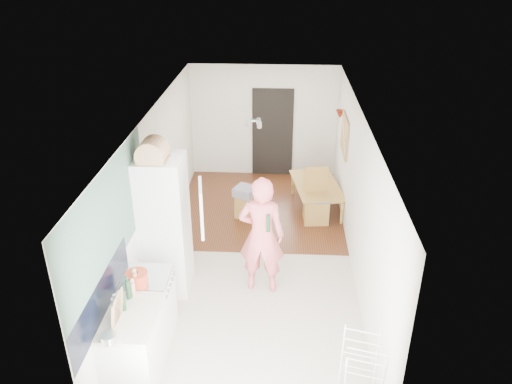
# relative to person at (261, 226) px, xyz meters

# --- Properties ---
(room_shell) EXTENTS (3.20, 7.00, 2.50)m
(room_shell) POSITION_rel_person_xyz_m (-0.14, 0.74, 0.15)
(room_shell) COLOR white
(room_shell) RESTS_ON ground
(floor) EXTENTS (3.20, 7.00, 0.01)m
(floor) POSITION_rel_person_xyz_m (-0.14, 0.74, -1.10)
(floor) COLOR beige
(floor) RESTS_ON ground
(wood_floor_overlay) EXTENTS (3.20, 3.30, 0.01)m
(wood_floor_overlay) POSITION_rel_person_xyz_m (-0.14, 2.59, -1.09)
(wood_floor_overlay) COLOR #602C19
(wood_floor_overlay) RESTS_ON room_shell
(sage_wall_panel) EXTENTS (0.02, 3.00, 1.30)m
(sage_wall_panel) POSITION_rel_person_xyz_m (-1.73, -1.26, 0.75)
(sage_wall_panel) COLOR #53765F
(sage_wall_panel) RESTS_ON room_shell
(tile_splashback) EXTENTS (0.02, 1.90, 0.50)m
(tile_splashback) POSITION_rel_person_xyz_m (-1.73, -1.81, 0.05)
(tile_splashback) COLOR black
(tile_splashback) RESTS_ON room_shell
(doorway_recess) EXTENTS (0.90, 0.04, 2.00)m
(doorway_recess) POSITION_rel_person_xyz_m (0.06, 4.22, -0.10)
(doorway_recess) COLOR black
(doorway_recess) RESTS_ON room_shell
(base_cabinet) EXTENTS (0.60, 0.90, 0.86)m
(base_cabinet) POSITION_rel_person_xyz_m (-1.44, -1.81, -0.67)
(base_cabinet) COLOR white
(base_cabinet) RESTS_ON room_shell
(worktop) EXTENTS (0.62, 0.92, 0.06)m
(worktop) POSITION_rel_person_xyz_m (-1.44, -1.81, -0.21)
(worktop) COLOR silver
(worktop) RESTS_ON room_shell
(range_cooker) EXTENTS (0.60, 0.60, 0.88)m
(range_cooker) POSITION_rel_person_xyz_m (-1.44, -1.06, -0.66)
(range_cooker) COLOR white
(range_cooker) RESTS_ON room_shell
(cooker_top) EXTENTS (0.60, 0.60, 0.04)m
(cooker_top) POSITION_rel_person_xyz_m (-1.44, -1.06, -0.20)
(cooker_top) COLOR silver
(cooker_top) RESTS_ON room_shell
(fridge_housing) EXTENTS (0.66, 0.66, 2.15)m
(fridge_housing) POSITION_rel_person_xyz_m (-1.41, -0.04, -0.03)
(fridge_housing) COLOR white
(fridge_housing) RESTS_ON room_shell
(fridge_door) EXTENTS (0.14, 0.56, 0.70)m
(fridge_door) POSITION_rel_person_xyz_m (-0.80, -0.34, 0.45)
(fridge_door) COLOR white
(fridge_door) RESTS_ON room_shell
(fridge_interior) EXTENTS (0.02, 0.52, 0.66)m
(fridge_interior) POSITION_rel_person_xyz_m (-1.10, -0.04, 0.45)
(fridge_interior) COLOR white
(fridge_interior) RESTS_ON room_shell
(pinboard) EXTENTS (0.03, 0.90, 0.70)m
(pinboard) POSITION_rel_person_xyz_m (1.44, 2.64, 0.45)
(pinboard) COLOR tan
(pinboard) RESTS_ON room_shell
(pinboard_frame) EXTENTS (0.00, 0.94, 0.74)m
(pinboard_frame) POSITION_rel_person_xyz_m (1.42, 2.64, 0.45)
(pinboard_frame) COLOR #AC843B
(pinboard_frame) RESTS_ON room_shell
(wall_sconce) EXTENTS (0.18, 0.18, 0.16)m
(wall_sconce) POSITION_rel_person_xyz_m (1.40, 3.29, 0.65)
(wall_sconce) COLOR maroon
(wall_sconce) RESTS_ON room_shell
(person) EXTENTS (0.84, 0.59, 2.20)m
(person) POSITION_rel_person_xyz_m (0.00, 0.00, 0.00)
(person) COLOR #EC676D
(person) RESTS_ON floor
(dining_table) EXTENTS (0.91, 1.37, 0.45)m
(dining_table) POSITION_rel_person_xyz_m (1.00, 2.62, -0.88)
(dining_table) COLOR #AC843B
(dining_table) RESTS_ON floor
(dining_chair) EXTENTS (0.48, 0.48, 1.04)m
(dining_chair) POSITION_rel_person_xyz_m (0.94, 2.09, -0.58)
(dining_chair) COLOR #AC843B
(dining_chair) RESTS_ON floor
(stool) EXTENTS (0.44, 0.44, 0.47)m
(stool) POSITION_rel_person_xyz_m (-0.39, 2.21, -0.87)
(stool) COLOR #AC843B
(stool) RESTS_ON floor
(grey_drape) EXTENTS (0.49, 0.49, 0.17)m
(grey_drape) POSITION_rel_person_xyz_m (-0.41, 2.19, -0.55)
(grey_drape) COLOR gray
(grey_drape) RESTS_ON stool
(drying_rack) EXTENTS (0.51, 0.48, 0.84)m
(drying_rack) POSITION_rel_person_xyz_m (1.24, -1.98, -0.68)
(drying_rack) COLOR white
(drying_rack) RESTS_ON floor
(bread_bin) EXTENTS (0.49, 0.47, 0.22)m
(bread_bin) POSITION_rel_person_xyz_m (-1.46, -0.14, 1.16)
(bread_bin) COLOR tan
(bread_bin) RESTS_ON fridge_housing
(red_casserole) EXTENTS (0.29, 0.29, 0.17)m
(red_casserole) POSITION_rel_person_xyz_m (-1.51, -1.22, -0.10)
(red_casserole) COLOR red
(red_casserole) RESTS_ON cooker_top
(steel_pan) EXTENTS (0.22, 0.22, 0.09)m
(steel_pan) POSITION_rel_person_xyz_m (-1.54, -2.24, -0.14)
(steel_pan) COLOR silver
(steel_pan) RESTS_ON worktop
(held_bottle) EXTENTS (0.06, 0.06, 0.27)m
(held_bottle) POSITION_rel_person_xyz_m (0.10, -0.16, 0.14)
(held_bottle) COLOR #1C3E21
(held_bottle) RESTS_ON person
(bottle_a) EXTENTS (0.07, 0.07, 0.27)m
(bottle_a) POSITION_rel_person_xyz_m (-1.53, -1.72, -0.05)
(bottle_a) COLOR #1C3E21
(bottle_a) RESTS_ON worktop
(bottle_b) EXTENTS (0.07, 0.07, 0.26)m
(bottle_b) POSITION_rel_person_xyz_m (-1.53, -1.51, -0.05)
(bottle_b) COLOR #1C3E21
(bottle_b) RESTS_ON worktop
(bottle_c) EXTENTS (0.09, 0.09, 0.22)m
(bottle_c) POSITION_rel_person_xyz_m (-1.59, -1.80, -0.07)
(bottle_c) COLOR silver
(bottle_c) RESTS_ON worktop
(pepper_mill_front) EXTENTS (0.06, 0.06, 0.20)m
(pepper_mill_front) POSITION_rel_person_xyz_m (-1.49, -1.47, -0.08)
(pepper_mill_front) COLOR tan
(pepper_mill_front) RESTS_ON worktop
(pepper_mill_back) EXTENTS (0.07, 0.07, 0.21)m
(pepper_mill_back) POSITION_rel_person_xyz_m (-1.51, -1.28, -0.07)
(pepper_mill_back) COLOR tan
(pepper_mill_back) RESTS_ON worktop
(chopping_boards) EXTENTS (0.08, 0.27, 0.37)m
(chopping_boards) POSITION_rel_person_xyz_m (-1.53, -1.94, 0.00)
(chopping_boards) COLOR tan
(chopping_boards) RESTS_ON worktop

